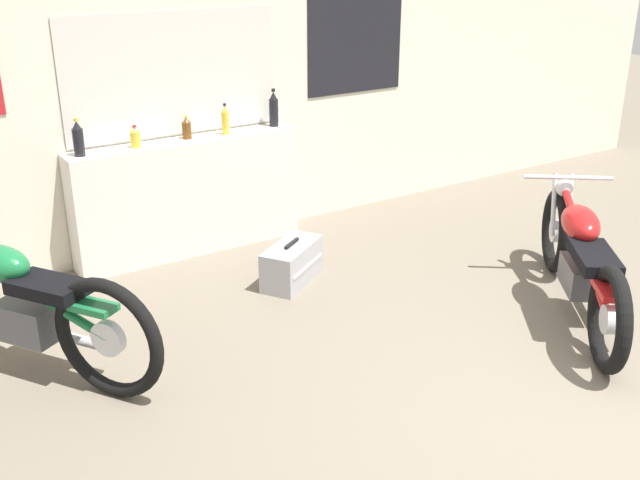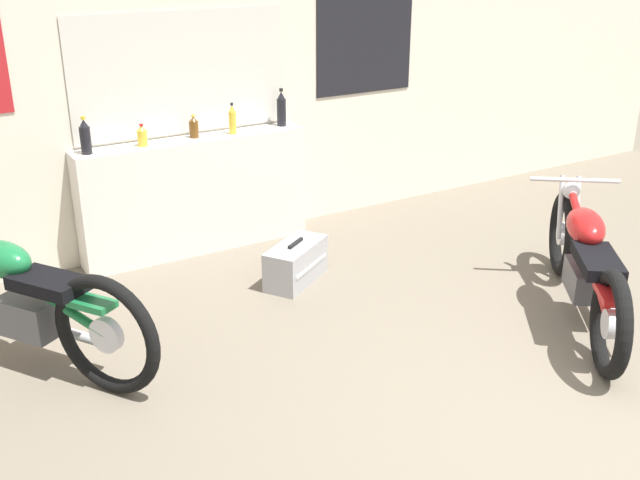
# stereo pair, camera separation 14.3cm
# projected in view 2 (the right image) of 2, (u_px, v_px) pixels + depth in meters

# --- Properties ---
(ground_plane) EXTENTS (24.00, 24.00, 0.00)m
(ground_plane) POSITION_uv_depth(u_px,v_px,m) (598.00, 441.00, 3.92)
(ground_plane) COLOR #706656
(wall_back) EXTENTS (10.00, 0.07, 2.80)m
(wall_back) POSITION_uv_depth(u_px,v_px,m) (265.00, 70.00, 6.30)
(wall_back) COLOR beige
(wall_back) RESTS_ON ground_plane
(sill_counter) EXTENTS (1.91, 0.28, 0.95)m
(sill_counter) POSITION_uv_depth(u_px,v_px,m) (196.00, 195.00, 6.14)
(sill_counter) COLOR silver
(sill_counter) RESTS_ON ground_plane
(bottle_leftmost) EXTENTS (0.08, 0.08, 0.28)m
(bottle_leftmost) POSITION_uv_depth(u_px,v_px,m) (85.00, 137.00, 5.51)
(bottle_leftmost) COLOR black
(bottle_leftmost) RESTS_ON sill_counter
(bottle_left_center) EXTENTS (0.08, 0.08, 0.17)m
(bottle_left_center) POSITION_uv_depth(u_px,v_px,m) (142.00, 136.00, 5.73)
(bottle_left_center) COLOR gold
(bottle_left_center) RESTS_ON sill_counter
(bottle_center) EXTENTS (0.07, 0.07, 0.19)m
(bottle_center) POSITION_uv_depth(u_px,v_px,m) (194.00, 128.00, 5.97)
(bottle_center) COLOR #5B3814
(bottle_center) RESTS_ON sill_counter
(bottle_right_center) EXTENTS (0.06, 0.06, 0.25)m
(bottle_right_center) POSITION_uv_depth(u_px,v_px,m) (232.00, 120.00, 6.07)
(bottle_right_center) COLOR gold
(bottle_right_center) RESTS_ON sill_counter
(bottle_rightmost) EXTENTS (0.08, 0.08, 0.32)m
(bottle_rightmost) POSITION_uv_depth(u_px,v_px,m) (281.00, 109.00, 6.31)
(bottle_rightmost) COLOR black
(bottle_rightmost) RESTS_ON sill_counter
(motorcycle_green) EXTENTS (1.18, 1.77, 0.94)m
(motorcycle_green) POSITION_uv_depth(u_px,v_px,m) (20.00, 300.00, 4.46)
(motorcycle_green) COLOR black
(motorcycle_green) RESTS_ON ground_plane
(motorcycle_red) EXTENTS (1.35, 1.74, 0.82)m
(motorcycle_red) POSITION_uv_depth(u_px,v_px,m) (585.00, 263.00, 5.06)
(motorcycle_red) COLOR black
(motorcycle_red) RESTS_ON ground_plane
(hard_case_silver) EXTENTS (0.63, 0.53, 0.33)m
(hard_case_silver) POSITION_uv_depth(u_px,v_px,m) (296.00, 263.00, 5.67)
(hard_case_silver) COLOR #9E9EA3
(hard_case_silver) RESTS_ON ground_plane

